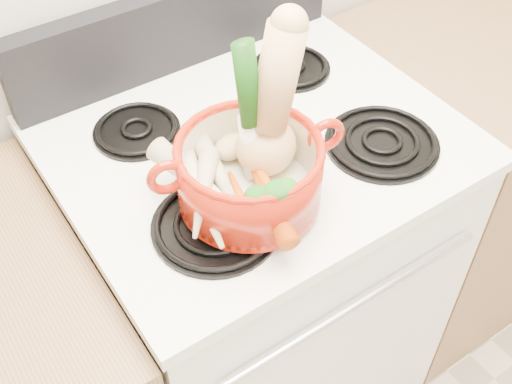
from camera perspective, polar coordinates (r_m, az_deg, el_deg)
stove_body at (r=1.64m, az=-0.05°, el=-7.96°), size 0.76×0.65×0.92m
cooktop at (r=1.29m, az=-0.06°, el=4.50°), size 0.78×0.67×0.03m
control_backsplash at (r=1.43m, az=-6.99°, el=14.28°), size 0.76×0.05×0.18m
oven_handle at (r=1.23m, az=8.95°, el=-9.82°), size 0.60×0.02×0.02m
burner_front_left at (r=1.10m, az=-3.61°, el=-2.87°), size 0.22×0.22×0.02m
burner_front_right at (r=1.27m, az=11.15°, el=4.43°), size 0.22×0.22×0.02m
burner_back_left at (r=1.30m, az=-10.57°, el=5.50°), size 0.17×0.17×0.02m
burner_back_right at (r=1.45m, az=3.15°, el=11.08°), size 0.17×0.17×0.02m
dutch_oven at (r=1.09m, az=-0.59°, el=1.66°), size 0.30×0.30×0.12m
pot_handle_left at (r=1.03m, az=-7.91°, el=1.31°), size 0.07×0.03×0.07m
pot_handle_right at (r=1.10m, az=6.25°, el=5.05°), size 0.07×0.03×0.07m
squash at (r=1.06m, az=1.00°, el=7.76°), size 0.19×0.14×0.30m
leek at (r=1.05m, az=-0.37°, el=7.02°), size 0.05×0.09×0.27m
ginger at (r=1.16m, az=-2.11°, el=4.05°), size 0.08×0.06×0.04m
parsnip_0 at (r=1.08m, az=-4.53°, el=0.52°), size 0.11×0.25×0.07m
parsnip_1 at (r=1.07m, az=-4.98°, el=-0.20°), size 0.09×0.22×0.06m
parsnip_2 at (r=1.10m, az=-3.57°, el=2.12°), size 0.07×0.22×0.06m
parsnip_3 at (r=1.05m, az=-4.77°, el=0.03°), size 0.14×0.16×0.05m
carrot_0 at (r=1.06m, az=1.18°, el=-1.03°), size 0.08×0.19×0.05m
carrot_1 at (r=1.06m, az=-1.19°, el=-0.97°), size 0.06×0.14×0.04m
carrot_2 at (r=1.08m, az=0.82°, el=0.73°), size 0.07×0.18×0.05m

